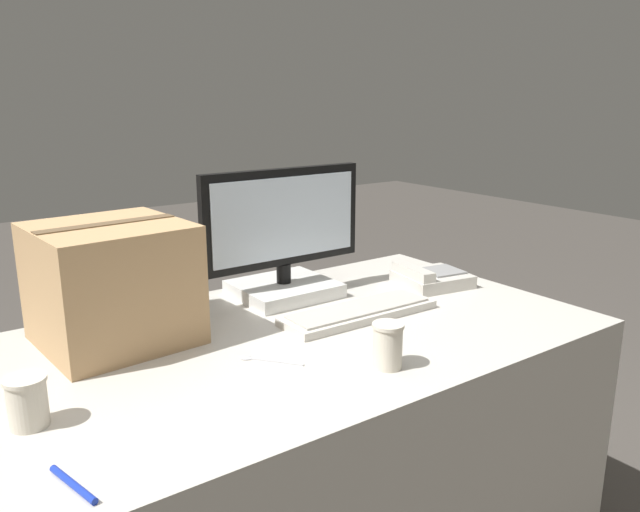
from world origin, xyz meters
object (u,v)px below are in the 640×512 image
keyboard (360,312)px  pen_marker (73,484)px  desk_phone (430,278)px  paper_cup_right (388,345)px  paper_cup_left (27,402)px  cardboard_box (112,284)px  monitor (284,246)px  spoon (262,360)px

keyboard → pen_marker: (-0.86, -0.34, -0.01)m
desk_phone → paper_cup_right: size_ratio=2.25×
paper_cup_left → cardboard_box: size_ratio=0.27×
desk_phone → monitor: bearing=166.0°
paper_cup_left → spoon: paper_cup_left is taller
keyboard → cardboard_box: size_ratio=1.25×
monitor → paper_cup_left: size_ratio=5.44×
spoon → cardboard_box: bearing=-1.6°
cardboard_box → pen_marker: bearing=-114.3°
monitor → spoon: 0.51m
spoon → cardboard_box: size_ratio=0.36×
monitor → paper_cup_left: bearing=-154.9°
desk_phone → paper_cup_left: (-1.24, -0.19, 0.02)m
desk_phone → spoon: bearing=-156.5°
paper_cup_right → spoon: paper_cup_right is taller
cardboard_box → desk_phone: bearing=-7.8°
keyboard → paper_cup_right: paper_cup_right is taller
desk_phone → pen_marker: 1.30m
pen_marker → keyboard: bearing=-81.6°
monitor → paper_cup_right: size_ratio=5.06×
desk_phone → paper_cup_left: size_ratio=2.41×
pen_marker → cardboard_box: bearing=-37.4°
paper_cup_left → cardboard_box: cardboard_box is taller
desk_phone → keyboard: bearing=-156.5°
paper_cup_left → pen_marker: paper_cup_left is taller
monitor → desk_phone: monitor is taller
monitor → spoon: (-0.30, -0.38, -0.16)m
paper_cup_right → pen_marker: bearing=-176.2°
keyboard → spoon: size_ratio=3.43×
cardboard_box → pen_marker: cardboard_box is taller
spoon → pen_marker: (-0.49, -0.24, 0.00)m
paper_cup_right → cardboard_box: size_ratio=0.29×
cardboard_box → paper_cup_left: bearing=-129.9°
keyboard → cardboard_box: 0.66m
keyboard → pen_marker: bearing=-157.6°
monitor → keyboard: (0.07, -0.28, -0.14)m
spoon → cardboard_box: (-0.23, 0.32, 0.15)m
spoon → pen_marker: bearing=78.8°
monitor → spoon: bearing=-128.7°
spoon → paper_cup_left: bearing=52.4°
monitor → desk_phone: bearing=-23.3°
monitor → cardboard_box: 0.54m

